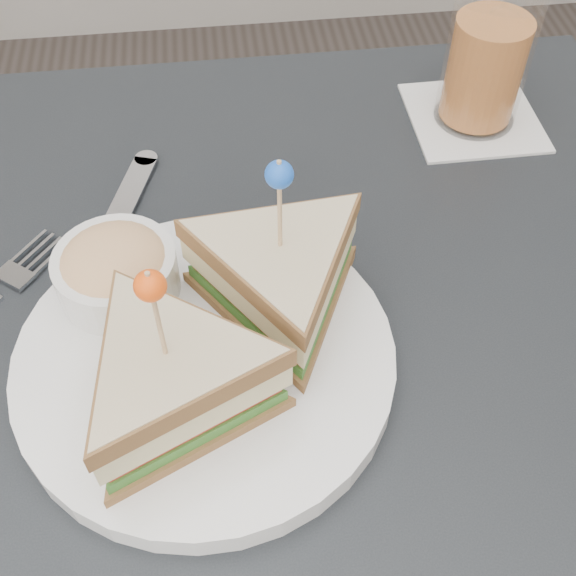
# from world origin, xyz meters

# --- Properties ---
(table) EXTENTS (0.80, 0.80, 0.75)m
(table) POSITION_xyz_m (0.00, 0.00, 0.67)
(table) COLOR black
(table) RESTS_ON ground
(plate_meal) EXTENTS (0.34, 0.31, 0.17)m
(plate_meal) POSITION_xyz_m (-0.05, -0.02, 0.80)
(plate_meal) COLOR white
(plate_meal) RESTS_ON table
(cutlery_knife) EXTENTS (0.09, 0.22, 0.01)m
(cutlery_knife) POSITION_xyz_m (-0.14, 0.12, 0.75)
(cutlery_knife) COLOR silver
(cutlery_knife) RESTS_ON table
(drink_set) EXTENTS (0.13, 0.13, 0.17)m
(drink_set) POSITION_xyz_m (0.24, 0.26, 0.82)
(drink_set) COLOR white
(drink_set) RESTS_ON table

